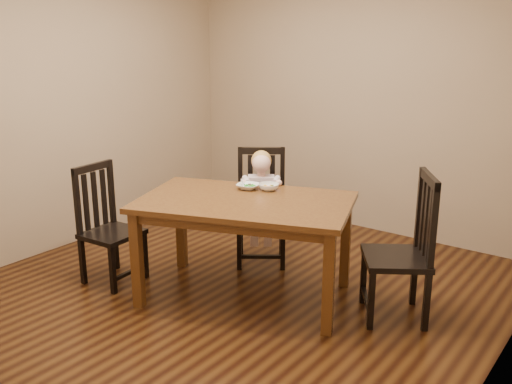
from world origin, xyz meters
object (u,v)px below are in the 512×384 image
Objects in this scene: chair_left at (107,226)px; toddler at (261,196)px; chair_right at (404,250)px; bowl_veg at (269,187)px; bowl_peas at (248,186)px; chair_child at (261,209)px; dining_table at (245,211)px.

toddler is at bearing 139.12° from chair_left.
chair_right is 6.64× the size of bowl_veg.
bowl_veg reaches higher than bowl_peas.
toddler reaches higher than bowl_veg.
dining_table is at bearing 80.75° from chair_child.
bowl_veg is at bearing 26.48° from bowl_peas.
bowl_peas reaches higher than dining_table.
chair_right is at bearing 19.94° from dining_table.
chair_left is 2.41m from chair_right.
chair_child reaches higher than bowl_peas.
toddler is at bearing 133.95° from bowl_veg.
chair_child is at bearing 46.13° from chair_right.
chair_child is (-0.34, 0.68, -0.22)m from dining_table.
chair_child is at bearing 112.35° from bowl_peas.
chair_left is 0.91× the size of chair_right.
chair_right is at bearing 106.85° from chair_left.
chair_left reaches higher than toddler.
bowl_veg is (0.15, 0.08, 0.00)m from bowl_peas.
bowl_peas is at bearing -153.52° from bowl_veg.
chair_right is at bearing 134.01° from chair_child.
chair_left is (-0.78, -1.12, -0.02)m from chair_child.
chair_right reaches higher than bowl_veg.
bowl_veg is at bearing 97.39° from chair_child.
bowl_peas is at bearing 122.67° from dining_table.
dining_table is at bearing 107.54° from chair_left.
chair_right reaches higher than bowl_peas.
bowl_peas is at bearing 76.69° from chair_child.
chair_left is at bearing -158.68° from dining_table.
chair_child is at bearing 133.05° from bowl_veg.
toddler is (0.81, 1.07, 0.15)m from chair_left.
chair_left is (-1.12, -0.44, -0.23)m from dining_table.
chair_child is 5.78× the size of bowl_peas.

